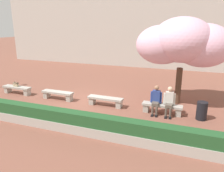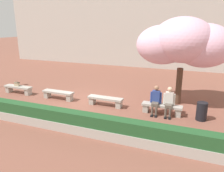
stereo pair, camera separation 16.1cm
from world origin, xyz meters
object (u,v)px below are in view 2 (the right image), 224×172
Objects in this scene: stone_bench_west_end at (18,88)px; person_seated_left at (156,99)px; trash_bin at (202,111)px; handbag at (17,84)px; person_seated_right at (169,100)px; stone_bench_near_east at (162,108)px; stone_bench_center at (105,100)px; cherry_tree_main at (184,43)px; stone_bench_near_west at (58,94)px.

stone_bench_west_end is 1.38× the size of person_seated_left.
person_seated_left reaches higher than trash_bin.
person_seated_right is at bearing -0.31° from handbag.
handbag is 0.43× the size of trash_bin.
person_seated_left is (-0.29, -0.05, 0.40)m from stone_bench_near_east.
trash_bin reaches higher than stone_bench_center.
stone_bench_near_east is 3.31m from cherry_tree_main.
stone_bench_center is 1.38× the size of person_seated_left.
trash_bin is (1.66, -0.04, 0.09)m from stone_bench_near_east.
handbag is at bearing 179.69° from person_seated_right.
handbag reaches higher than trash_bin.
stone_bench_west_end is at bearing 180.00° from stone_bench_near_west.
person_seated_left is at bearing -0.38° from stone_bench_west_end.
person_seated_right reaches higher than trash_bin.
stone_bench_center is 4.68m from cherry_tree_main.
person_seated_right reaches higher than stone_bench_west_end.
cherry_tree_main is at bearing 27.62° from stone_bench_center.
stone_bench_near_east is 2.28× the size of trash_bin.
stone_bench_center is at bearing 0.00° from stone_bench_near_west.
cherry_tree_main is at bearing 80.27° from person_seated_right.
cherry_tree_main reaches higher than person_seated_left.
person_seated_right is 3.81× the size of handbag.
cherry_tree_main is 3.37m from trash_bin.
stone_bench_near_east is (2.76, 0.00, 0.00)m from stone_bench_center.
stone_bench_near_west is 2.28× the size of trash_bin.
person_seated_left is at bearing -169.44° from stone_bench_near_east.
stone_bench_near_east is at bearing -108.99° from cherry_tree_main.
stone_bench_west_end is at bearing 7.99° from handbag.
stone_bench_near_west is at bearing 179.66° from trash_bin.
person_seated_left is (2.47, -0.05, 0.40)m from stone_bench_center.
stone_bench_center is 2.76m from stone_bench_near_east.
stone_bench_center is at bearing 0.07° from handbag.
person_seated_left reaches higher than stone_bench_near_west.
person_seated_left is 0.58m from person_seated_right.
stone_bench_west_end is 9.93m from trash_bin.
cherry_tree_main is 5.78× the size of trash_bin.
stone_bench_near_east is 1.66m from trash_bin.
person_seated_left is (7.99, -0.05, 0.40)m from stone_bench_west_end.
person_seated_left is 3.81× the size of handbag.
trash_bin is (1.94, 0.01, -0.31)m from person_seated_left.
person_seated_right is at bearing -99.73° from cherry_tree_main.
person_seated_left is at bearing -116.20° from cherry_tree_main.
handbag is (-2.81, -0.01, 0.28)m from stone_bench_near_west.
person_seated_right reaches higher than handbag.
stone_bench_near_west is 7.17m from trash_bin.
trash_bin is at bearing -0.24° from stone_bench_west_end.
stone_bench_west_end is 9.46m from cherry_tree_main.
stone_bench_near_east is (5.52, 0.00, 0.00)m from stone_bench_near_west.
handbag is at bearing 179.67° from person_seated_left.
person_seated_left reaches higher than handbag.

